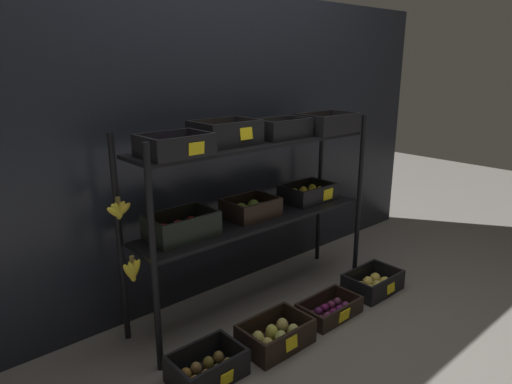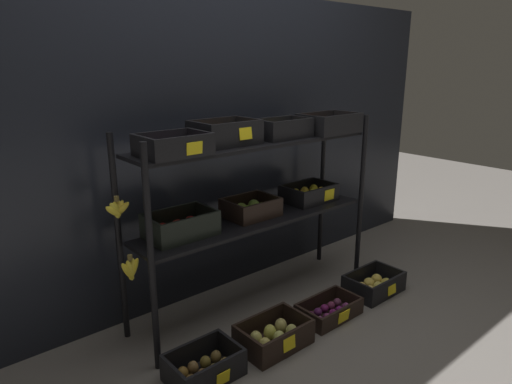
# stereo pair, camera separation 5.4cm
# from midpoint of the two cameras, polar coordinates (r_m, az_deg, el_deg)

# --- Properties ---
(ground_plane) EXTENTS (10.00, 10.00, 0.00)m
(ground_plane) POSITION_cam_midpoint_polar(r_m,az_deg,el_deg) (2.92, -0.55, -13.62)
(ground_plane) COLOR #605B56
(storefront_wall) EXTENTS (3.96, 0.12, 1.86)m
(storefront_wall) POSITION_cam_midpoint_polar(r_m,az_deg,el_deg) (2.88, -5.51, 5.60)
(storefront_wall) COLOR black
(storefront_wall) RESTS_ON ground_plane
(display_rack) EXTENTS (1.68, 0.38, 1.15)m
(display_rack) POSITION_cam_midpoint_polar(r_m,az_deg,el_deg) (2.61, -0.92, 1.85)
(display_rack) COLOR black
(display_rack) RESTS_ON ground_plane
(crate_ground_kiwi) EXTENTS (0.34, 0.24, 0.14)m
(crate_ground_kiwi) POSITION_cam_midpoint_polar(r_m,az_deg,el_deg) (2.31, -6.89, -21.23)
(crate_ground_kiwi) COLOR black
(crate_ground_kiwi) RESTS_ON ground_plane
(crate_ground_pear) EXTENTS (0.37, 0.25, 0.14)m
(crate_ground_pear) POSITION_cam_midpoint_polar(r_m,az_deg,el_deg) (2.51, 1.84, -17.69)
(crate_ground_pear) COLOR black
(crate_ground_pear) RESTS_ON ground_plane
(crate_ground_plum) EXTENTS (0.37, 0.23, 0.10)m
(crate_ground_plum) POSITION_cam_midpoint_polar(r_m,az_deg,el_deg) (2.79, 8.66, -14.49)
(crate_ground_plum) COLOR black
(crate_ground_plum) RESTS_ON ground_plane
(crate_ground_apple_gold) EXTENTS (0.37, 0.25, 0.13)m
(crate_ground_apple_gold) POSITION_cam_midpoint_polar(r_m,az_deg,el_deg) (3.11, 13.98, -11.17)
(crate_ground_apple_gold) COLOR black
(crate_ground_apple_gold) RESTS_ON ground_plane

